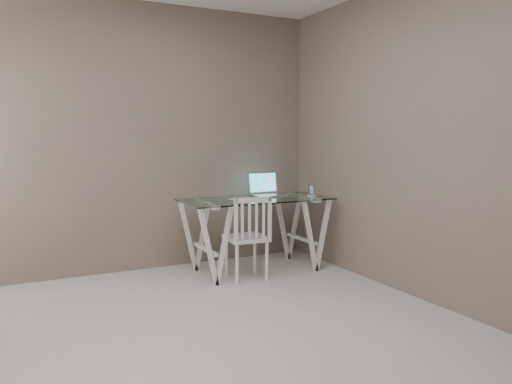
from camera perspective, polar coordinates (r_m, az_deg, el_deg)
room at (r=3.01m, az=-6.68°, el=12.86°), size 4.50×4.52×2.71m
desk at (r=5.09m, az=-0.01°, el=-4.79°), size 1.50×0.70×0.75m
chair at (r=4.75m, az=-0.83°, el=-4.82°), size 0.40×0.40×0.82m
laptop at (r=5.29m, az=1.17°, el=0.25°), size 0.35×0.29×0.25m
keyboard at (r=4.96m, az=-1.72°, el=-0.81°), size 0.26×0.11×0.01m
mouse at (r=4.88m, az=0.50°, el=-0.76°), size 0.12×0.07×0.04m
phone_dock at (r=5.28m, az=6.36°, el=-0.10°), size 0.06×0.06×0.12m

